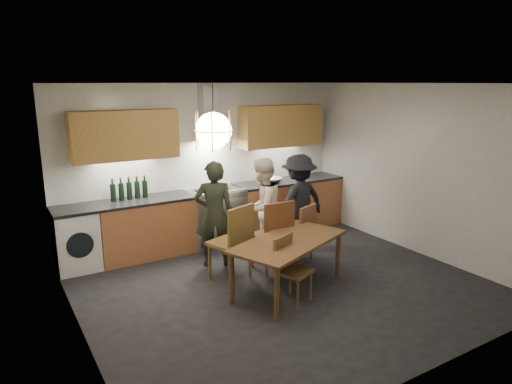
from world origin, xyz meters
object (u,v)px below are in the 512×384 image
person_mid (262,208)px  person_left (214,214)px  person_right (299,201)px  dining_table (289,246)px  wine_bottles (129,188)px  stock_pot (302,174)px  mixing_bowl (273,180)px  chair_front (289,264)px  chair_back_left (235,238)px

person_mid → person_left: bearing=-28.8°
person_mid → person_right: bearing=160.2°
dining_table → wine_bottles: 2.64m
person_left → stock_pot: size_ratio=7.47×
stock_pot → person_right: bearing=-128.9°
person_mid → mixing_bowl: person_mid is taller
dining_table → chair_front: size_ratio=2.20×
dining_table → person_mid: (0.33, 1.17, 0.17)m
chair_front → wine_bottles: bearing=94.9°
chair_back_left → stock_pot: size_ratio=5.10×
stock_pot → person_left: bearing=-157.6°
mixing_bowl → dining_table: bearing=-118.6°
chair_front → mixing_bowl: mixing_bowl is taller
chair_back_left → chair_front: chair_back_left is taller
person_left → wine_bottles: (-0.92, 0.98, 0.29)m
person_right → person_mid: bearing=0.8°
dining_table → person_left: person_left is taller
dining_table → mixing_bowl: (1.15, 2.10, 0.34)m
chair_back_left → person_mid: size_ratio=0.69×
person_right → wine_bottles: person_right is taller
dining_table → stock_pot: 2.83m
chair_back_left → person_mid: 0.97m
person_right → wine_bottles: size_ratio=2.70×
chair_front → person_left: size_ratio=0.52×
chair_front → wine_bottles: wine_bottles is taller
person_left → stock_pot: person_left is taller
dining_table → chair_front: chair_front is taller
dining_table → person_right: person_right is taller
person_left → wine_bottles: person_left is taller
mixing_bowl → wine_bottles: bearing=177.5°
chair_back_left → mixing_bowl: 2.21m
mixing_bowl → stock_pot: size_ratio=1.53×
person_mid → wine_bottles: person_mid is taller
person_right → person_left: bearing=-3.8°
chair_back_left → person_left: bearing=-110.0°
person_left → dining_table: bearing=134.1°
mixing_bowl → wine_bottles: 2.51m
person_right → stock_pot: bearing=-132.8°
mixing_bowl → person_right: bearing=-95.6°
wine_bottles → chair_front: bearing=-63.9°
stock_pot → mixing_bowl: bearing=-175.6°
dining_table → chair_front: (-0.16, -0.24, -0.13)m
person_mid → mixing_bowl: (0.82, 0.93, 0.17)m
wine_bottles → chair_back_left: bearing=-60.5°
person_mid → stock_pot: size_ratio=7.38×
chair_front → person_mid: size_ratio=0.53×
mixing_bowl → person_mid: bearing=-131.3°
chair_front → wine_bottles: 2.79m
person_left → person_mid: size_ratio=1.01×
person_mid → mixing_bowl: 1.25m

